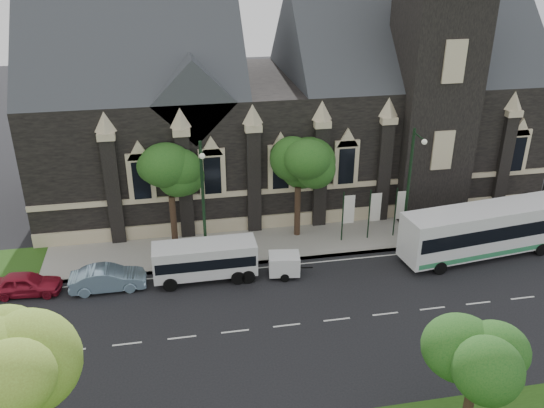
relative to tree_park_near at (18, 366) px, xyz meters
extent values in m
plane|color=black|center=(11.77, 8.77, -6.42)|extent=(160.00, 160.00, 0.00)
cube|color=gray|center=(11.77, 18.27, -6.34)|extent=(80.00, 5.00, 0.15)
cube|color=black|center=(15.77, 28.27, -1.42)|extent=(40.00, 15.00, 10.00)
cube|color=#33363B|center=(3.77, 28.27, 3.58)|extent=(16.00, 15.00, 15.00)
cube|color=#33363B|center=(25.77, 28.27, 3.58)|extent=(20.00, 15.00, 15.00)
cube|color=#33363B|center=(7.77, 23.77, 3.58)|extent=(6.00, 6.00, 6.00)
cube|color=black|center=(25.77, 22.27, 2.58)|extent=(5.50, 5.50, 18.00)
cube|color=#C8BB90|center=(15.77, 20.73, -3.22)|extent=(40.00, 0.22, 0.40)
cube|color=#C8BB90|center=(15.77, 20.73, -5.82)|extent=(40.00, 0.25, 1.20)
cube|color=black|center=(13.77, 20.59, -1.62)|extent=(1.20, 0.12, 2.80)
sphere|color=olive|center=(-0.23, -0.23, -0.20)|extent=(4.16, 4.16, 4.16)
sphere|color=olive|center=(0.55, 0.55, 0.58)|extent=(3.12, 3.12, 3.12)
sphere|color=#184E18|center=(17.77, -0.73, -1.94)|extent=(3.20, 3.20, 3.20)
sphere|color=#184E18|center=(18.37, -0.13, -1.34)|extent=(2.40, 2.40, 2.40)
cylinder|color=black|center=(14.77, 19.27, -4.44)|extent=(0.44, 0.44, 3.96)
sphere|color=#184E18|center=(14.77, 19.27, -0.78)|extent=(3.84, 3.84, 3.84)
sphere|color=#184E18|center=(15.49, 19.99, -0.06)|extent=(2.88, 2.88, 2.88)
cylinder|color=black|center=(5.77, 19.27, -4.44)|extent=(0.44, 0.44, 3.96)
sphere|color=#184E18|center=(5.77, 19.27, -0.85)|extent=(3.68, 3.68, 3.68)
sphere|color=#184E18|center=(6.46, 19.96, -0.16)|extent=(2.76, 2.76, 2.76)
cylinder|color=black|center=(21.77, 16.07, -1.92)|extent=(0.20, 0.20, 9.00)
cylinder|color=black|center=(21.77, 15.27, 2.28)|extent=(0.10, 1.60, 0.10)
sphere|color=silver|center=(21.77, 14.47, 2.18)|extent=(0.36, 0.36, 0.36)
cylinder|color=black|center=(7.77, 16.07, -1.92)|extent=(0.20, 0.20, 9.00)
cylinder|color=black|center=(7.77, 15.27, 2.28)|extent=(0.10, 1.60, 0.10)
sphere|color=silver|center=(7.77, 14.47, 2.18)|extent=(0.36, 0.36, 0.36)
cylinder|color=black|center=(17.77, 17.77, -4.42)|extent=(0.10, 0.10, 4.00)
cube|color=white|center=(18.22, 17.77, -3.82)|extent=(0.80, 0.04, 2.20)
cylinder|color=black|center=(19.77, 17.77, -4.42)|extent=(0.10, 0.10, 4.00)
cube|color=white|center=(20.22, 17.77, -3.82)|extent=(0.80, 0.04, 2.20)
cylinder|color=black|center=(21.77, 17.77, -4.42)|extent=(0.10, 0.10, 4.00)
cube|color=white|center=(22.22, 17.77, -3.82)|extent=(0.80, 0.04, 2.20)
cube|color=silver|center=(27.09, 14.16, -4.37)|extent=(12.72, 4.13, 3.19)
cube|color=black|center=(27.09, 14.16, -4.16)|extent=(12.23, 4.11, 1.02)
cube|color=#308452|center=(27.09, 14.16, -5.67)|extent=(12.23, 4.10, 0.35)
cylinder|color=black|center=(22.91, 12.33, -5.97)|extent=(0.93, 0.39, 0.90)
cylinder|color=black|center=(22.59, 14.91, -5.97)|extent=(0.93, 0.39, 0.90)
cylinder|color=black|center=(30.97, 13.33, -5.97)|extent=(0.93, 0.39, 0.90)
cylinder|color=black|center=(30.65, 15.91, -5.97)|extent=(0.93, 0.39, 0.90)
cylinder|color=black|center=(31.89, 16.07, -5.97)|extent=(0.93, 0.39, 0.90)
cube|color=silver|center=(7.59, 14.65, -4.91)|extent=(6.63, 2.09, 2.11)
cube|color=black|center=(7.59, 14.65, -4.83)|extent=(6.37, 2.13, 0.72)
cylinder|color=black|center=(5.27, 13.60, -5.97)|extent=(0.90, 0.28, 0.90)
cylinder|color=black|center=(5.27, 15.69, -5.97)|extent=(0.90, 0.28, 0.90)
cylinder|color=black|center=(9.58, 13.61, -5.97)|extent=(0.90, 0.28, 0.90)
cylinder|color=black|center=(9.58, 15.69, -5.97)|extent=(0.90, 0.28, 0.90)
cylinder|color=black|center=(10.24, 13.61, -5.97)|extent=(0.90, 0.28, 0.90)
cylinder|color=black|center=(10.24, 15.70, -5.97)|extent=(0.90, 0.28, 0.90)
cube|color=silver|center=(12.71, 14.06, -5.52)|extent=(2.19, 1.76, 1.30)
cylinder|color=black|center=(12.60, 13.32, -6.14)|extent=(0.58, 0.28, 0.56)
cylinder|color=black|center=(12.81, 14.81, -6.14)|extent=(0.58, 0.28, 0.56)
cylinder|color=black|center=(13.99, 13.88, -5.87)|extent=(1.20, 0.24, 0.08)
imported|color=#7D9DB5|center=(1.42, 14.55, -5.64)|extent=(4.71, 1.68, 1.55)
imported|color=maroon|center=(-3.56, 14.94, -5.69)|extent=(4.41, 2.09, 1.46)
camera|label=1|loc=(6.01, -17.42, 13.97)|focal=37.68mm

